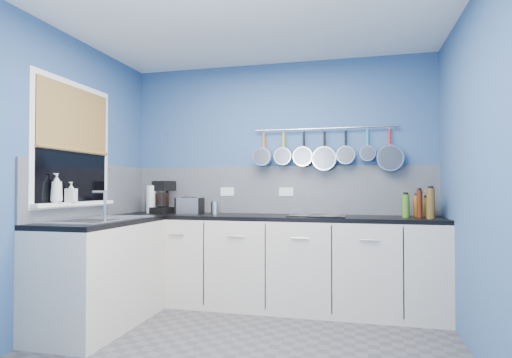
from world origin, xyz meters
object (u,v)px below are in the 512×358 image
at_px(soap_bottle_a, 57,188).
at_px(toaster, 190,206).
at_px(canister, 215,208).
at_px(hob, 317,216).
at_px(paper_towel, 153,199).
at_px(coffee_maker, 163,197).
at_px(soap_bottle_b, 71,192).

xyz_separation_m(soap_bottle_a, toaster, (0.64, 1.20, -0.19)).
relative_size(canister, hob, 0.24).
relative_size(paper_towel, coffee_maker, 0.86).
distance_m(paper_towel, canister, 0.71).
relative_size(soap_bottle_a, coffee_maker, 0.69).
bearing_deg(coffee_maker, toaster, 14.64).
relative_size(soap_bottle_b, coffee_maker, 0.50).
xyz_separation_m(coffee_maker, toaster, (0.31, -0.01, -0.09)).
xyz_separation_m(soap_bottle_b, coffee_maker, (0.33, 1.04, -0.06)).
distance_m(soap_bottle_a, hob, 2.30).
bearing_deg(coffee_maker, soap_bottle_a, -88.74).
height_order(soap_bottle_a, paper_towel, soap_bottle_a).
relative_size(soap_bottle_a, hob, 0.45).
bearing_deg(toaster, soap_bottle_b, -118.83).
height_order(soap_bottle_b, hob, soap_bottle_b).
distance_m(toaster, hob, 1.35).
distance_m(soap_bottle_a, canister, 1.55).
bearing_deg(soap_bottle_b, soap_bottle_a, -90.00).
bearing_deg(soap_bottle_b, canister, 49.72).
bearing_deg(coffee_maker, soap_bottle_b, -91.13).
height_order(paper_towel, toaster, paper_towel).
bearing_deg(toaster, soap_bottle_a, -114.98).
bearing_deg(canister, paper_towel, -177.57).
relative_size(soap_bottle_b, canister, 1.33).
height_order(soap_bottle_a, coffee_maker, soap_bottle_a).
relative_size(toaster, canister, 2.01).
xyz_separation_m(soap_bottle_b, hob, (1.98, 0.96, -0.23)).
bearing_deg(toaster, coffee_maker, -178.82).
height_order(soap_bottle_b, coffee_maker, coffee_maker).
bearing_deg(hob, canister, 174.25).
distance_m(soap_bottle_a, coffee_maker, 1.26).
xyz_separation_m(coffee_maker, canister, (0.58, 0.03, -0.11)).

